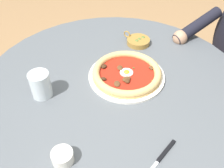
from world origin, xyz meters
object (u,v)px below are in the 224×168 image
Objects in this scene: pizza_on_plate at (127,73)px; olive_pan at (138,41)px; water_glass at (41,86)px; ramekin_capers at (62,157)px; dining_table at (114,105)px; steak_knife at (160,158)px.

pizza_on_plate is 2.30× the size of olive_pan.
ramekin_capers is (0.25, -0.15, -0.02)m from water_glass.
water_glass reaches higher than ramekin_capers.
ramekin_capers is (0.08, -0.36, 0.15)m from dining_table.
pizza_on_plate is (0.02, 0.06, 0.15)m from dining_table.
pizza_on_plate is 0.33m from water_glass.
pizza_on_plate is at bearing 72.01° from dining_table.
pizza_on_plate is 0.38m from steak_knife.
steak_knife is at bearing 37.52° from ramekin_capers.
ramekin_capers is at bearing -77.72° from dining_table.
pizza_on_plate is at bearing 139.32° from steak_knife.
dining_table is 3.52× the size of pizza_on_plate.
dining_table is 16.61× the size of ramekin_capers.
ramekin_capers is at bearing -76.97° from olive_pan.
dining_table is 0.16m from pizza_on_plate.
olive_pan reaches higher than steak_knife.
dining_table is 8.09× the size of olive_pan.
ramekin_capers is (0.06, -0.42, 0.00)m from pizza_on_plate.
steak_knife is (0.29, -0.25, -0.01)m from pizza_on_plate.
water_glass is 0.30m from ramekin_capers.
water_glass is at bearing -126.00° from pizza_on_plate.
water_glass is 0.48m from steak_knife.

